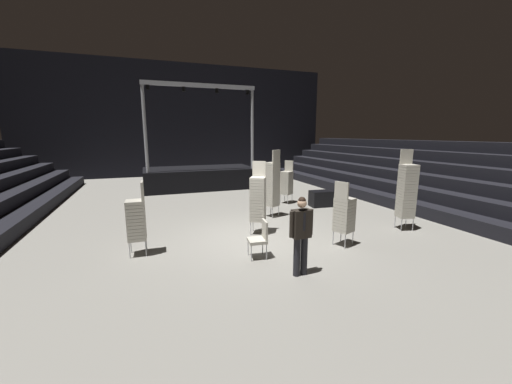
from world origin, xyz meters
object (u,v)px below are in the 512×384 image
at_px(chair_stack_front_right, 136,219).
at_px(loose_chair_near_man, 260,237).
at_px(chair_stack_front_left, 407,190).
at_px(chair_stack_rear_left, 344,214).
at_px(chair_stack_mid_left, 287,182).
at_px(chair_stack_mid_right, 272,184).
at_px(man_with_tie, 301,232).
at_px(equipment_road_case, 321,199).
at_px(stage_riser, 199,176).
at_px(chair_stack_mid_centre, 258,198).

bearing_deg(chair_stack_front_right, loose_chair_near_man, -111.11).
relative_size(chair_stack_front_left, chair_stack_rear_left, 1.43).
bearing_deg(chair_stack_mid_left, chair_stack_front_right, 89.48).
bearing_deg(chair_stack_mid_right, chair_stack_front_right, 177.54).
height_order(man_with_tie, loose_chair_near_man, man_with_tie).
height_order(equipment_road_case, loose_chair_near_man, loose_chair_near_man).
height_order(chair_stack_front_left, chair_stack_mid_left, chair_stack_front_left).
bearing_deg(stage_riser, chair_stack_rear_left, -78.45).
bearing_deg(chair_stack_front_left, chair_stack_rear_left, 25.72).
bearing_deg(chair_stack_mid_right, chair_stack_mid_left, 22.92).
bearing_deg(equipment_road_case, chair_stack_mid_right, -164.01).
xyz_separation_m(chair_stack_front_right, chair_stack_mid_left, (6.10, 4.02, 0.00)).
bearing_deg(chair_stack_mid_right, chair_stack_front_left, -68.47).
relative_size(stage_riser, chair_stack_mid_right, 2.43).
xyz_separation_m(chair_stack_front_right, chair_stack_rear_left, (5.29, -1.23, -0.04)).
distance_m(chair_stack_front_right, loose_chair_near_man, 3.12).
xyz_separation_m(chair_stack_mid_right, chair_stack_rear_left, (0.68, -3.43, -0.34)).
relative_size(stage_riser, chair_stack_rear_left, 3.35).
xyz_separation_m(stage_riser, equipment_road_case, (4.05, -6.32, -0.32)).
relative_size(stage_riser, man_with_tie, 3.45).
relative_size(chair_stack_mid_right, chair_stack_rear_left, 1.38).
bearing_deg(chair_stack_mid_right, loose_chair_near_man, -145.29).
bearing_deg(man_with_tie, chair_stack_rear_left, -152.07).
height_order(chair_stack_front_right, loose_chair_near_man, chair_stack_front_right).
bearing_deg(man_with_tie, stage_riser, -92.43).
distance_m(chair_stack_mid_centre, chair_stack_rear_left, 2.56).
bearing_deg(equipment_road_case, chair_stack_mid_centre, -147.42).
relative_size(chair_stack_front_right, chair_stack_mid_right, 0.76).
xyz_separation_m(chair_stack_front_left, chair_stack_front_right, (-8.00, 0.71, -0.34)).
height_order(chair_stack_front_right, chair_stack_rear_left, chair_stack_front_right).
relative_size(man_with_tie, chair_stack_mid_left, 0.93).
height_order(man_with_tie, chair_stack_front_left, chair_stack_front_left).
distance_m(chair_stack_mid_left, loose_chair_near_man, 6.19).
height_order(stage_riser, man_with_tie, stage_riser).
xyz_separation_m(stage_riser, chair_stack_front_left, (4.86, -9.96, 0.63)).
relative_size(chair_stack_front_right, chair_stack_rear_left, 1.05).
distance_m(man_with_tie, chair_stack_mid_left, 7.02).
height_order(man_with_tie, chair_stack_rear_left, chair_stack_rear_left).
bearing_deg(chair_stack_rear_left, chair_stack_front_right, -124.06).
xyz_separation_m(chair_stack_front_right, chair_stack_mid_centre, (3.45, 0.54, 0.17)).
xyz_separation_m(man_with_tie, chair_stack_mid_centre, (0.13, 2.97, 0.12)).
xyz_separation_m(chair_stack_mid_right, loose_chair_near_man, (-1.77, -3.42, -0.70)).
bearing_deg(chair_stack_mid_left, man_with_tie, 122.80).
relative_size(man_with_tie, loose_chair_near_man, 1.84).
xyz_separation_m(chair_stack_rear_left, loose_chair_near_man, (-2.45, 0.01, -0.37)).
bearing_deg(chair_stack_mid_left, loose_chair_near_man, 114.25).
xyz_separation_m(chair_stack_mid_left, chair_stack_mid_centre, (-2.65, -3.48, 0.17)).
bearing_deg(stage_riser, chair_stack_mid_centre, -87.99).
bearing_deg(equipment_road_case, stage_riser, 122.67).
xyz_separation_m(man_with_tie, chair_stack_mid_right, (1.29, 4.62, 0.25)).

